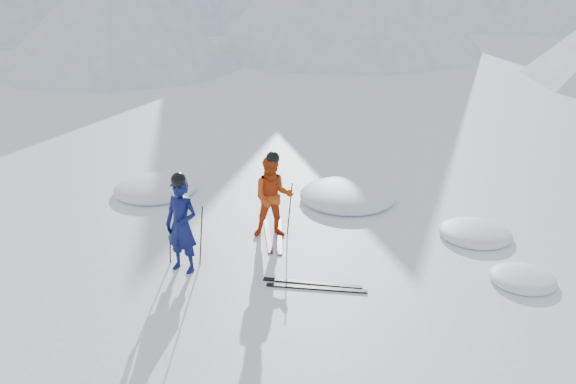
# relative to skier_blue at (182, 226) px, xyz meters

# --- Properties ---
(ground) EXTENTS (160.00, 160.00, 0.00)m
(ground) POSITION_rel_skier_blue_xyz_m (3.27, 0.87, -0.86)
(ground) COLOR white
(ground) RESTS_ON ground
(skier_blue) EXTENTS (0.71, 0.56, 1.72)m
(skier_blue) POSITION_rel_skier_blue_xyz_m (0.00, 0.00, 0.00)
(skier_blue) COLOR #0B1247
(skier_blue) RESTS_ON ground
(skier_red) EXTENTS (0.94, 0.82, 1.65)m
(skier_red) POSITION_rel_skier_blue_xyz_m (1.21, 1.72, -0.04)
(skier_red) COLOR #C03E0F
(skier_red) RESTS_ON ground
(pole_blue_left) EXTENTS (0.12, 0.08, 1.15)m
(pole_blue_left) POSITION_rel_skier_blue_xyz_m (-0.30, 0.15, -0.29)
(pole_blue_left) COLOR black
(pole_blue_left) RESTS_ON ground
(pole_blue_right) EXTENTS (0.12, 0.07, 1.15)m
(pole_blue_right) POSITION_rel_skier_blue_xyz_m (0.25, 0.25, -0.29)
(pole_blue_right) COLOR black
(pole_blue_right) RESTS_ON ground
(pole_red_left) EXTENTS (0.11, 0.09, 1.10)m
(pole_red_left) POSITION_rel_skier_blue_xyz_m (0.91, 1.97, -0.31)
(pole_red_left) COLOR black
(pole_red_left) RESTS_ON ground
(pole_red_right) EXTENTS (0.11, 0.08, 1.10)m
(pole_red_right) POSITION_rel_skier_blue_xyz_m (1.51, 1.87, -0.31)
(pole_red_right) COLOR black
(pole_red_right) RESTS_ON ground
(ski_worn_left) EXTENTS (0.61, 1.64, 0.03)m
(ski_worn_left) POSITION_rel_skier_blue_xyz_m (1.09, 1.72, -0.85)
(ski_worn_left) COLOR black
(ski_worn_left) RESTS_ON ground
(ski_worn_right) EXTENTS (0.50, 1.67, 0.03)m
(ski_worn_right) POSITION_rel_skier_blue_xyz_m (1.33, 1.72, -0.85)
(ski_worn_right) COLOR black
(ski_worn_right) RESTS_ON ground
(ski_loose_a) EXTENTS (1.70, 0.16, 0.03)m
(ski_loose_a) POSITION_rel_skier_blue_xyz_m (2.32, -0.01, -0.85)
(ski_loose_a) COLOR black
(ski_loose_a) RESTS_ON ground
(ski_loose_b) EXTENTS (1.70, 0.22, 0.03)m
(ski_loose_b) POSITION_rel_skier_blue_xyz_m (2.42, -0.16, -0.85)
(ski_loose_b) COLOR black
(ski_loose_b) RESTS_ON ground
(snow_lumps) EXTENTS (9.45, 4.76, 0.48)m
(snow_lumps) POSITION_rel_skier_blue_xyz_m (1.51, 3.41, -0.86)
(snow_lumps) COLOR white
(snow_lumps) RESTS_ON ground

